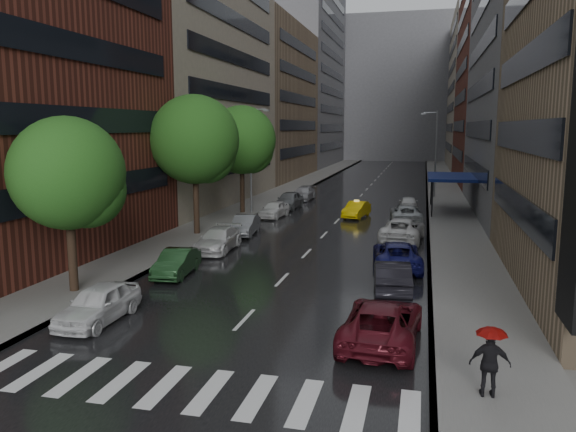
# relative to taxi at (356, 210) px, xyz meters

# --- Properties ---
(ground) EXTENTS (220.00, 220.00, 0.00)m
(ground) POSITION_rel_taxi_xyz_m (-1.29, -30.27, -0.67)
(ground) COLOR gray
(ground) RESTS_ON ground
(road) EXTENTS (14.00, 140.00, 0.01)m
(road) POSITION_rel_taxi_xyz_m (-1.29, 19.73, -0.66)
(road) COLOR black
(road) RESTS_ON ground
(sidewalk_left) EXTENTS (4.00, 140.00, 0.15)m
(sidewalk_left) POSITION_rel_taxi_xyz_m (-10.29, 19.73, -0.59)
(sidewalk_left) COLOR gray
(sidewalk_left) RESTS_ON ground
(sidewalk_right) EXTENTS (4.00, 140.00, 0.15)m
(sidewalk_right) POSITION_rel_taxi_xyz_m (7.71, 19.73, -0.59)
(sidewalk_right) COLOR gray
(sidewalk_right) RESTS_ON ground
(crosswalk) EXTENTS (13.15, 2.80, 0.01)m
(crosswalk) POSITION_rel_taxi_xyz_m (-1.09, -32.27, -0.66)
(crosswalk) COLOR silver
(crosswalk) RESTS_ON ground
(buildings_left) EXTENTS (8.00, 108.00, 38.00)m
(buildings_left) POSITION_rel_taxi_xyz_m (-16.29, 28.52, 15.32)
(buildings_left) COLOR maroon
(buildings_left) RESTS_ON ground
(buildings_right) EXTENTS (8.05, 109.10, 36.00)m
(buildings_right) POSITION_rel_taxi_xyz_m (13.71, 26.43, 14.37)
(buildings_right) COLOR #937A5B
(buildings_right) RESTS_ON ground
(building_far) EXTENTS (40.00, 14.00, 32.00)m
(building_far) POSITION_rel_taxi_xyz_m (-1.29, 87.73, 15.33)
(building_far) COLOR slate
(building_far) RESTS_ON ground
(tree_near) EXTENTS (5.00, 5.00, 7.96)m
(tree_near) POSITION_rel_taxi_xyz_m (-9.89, -24.71, 4.78)
(tree_near) COLOR #382619
(tree_near) RESTS_ON ground
(tree_mid) EXTENTS (6.07, 6.07, 9.67)m
(tree_mid) POSITION_rel_taxi_xyz_m (-9.89, -10.46, 5.96)
(tree_mid) COLOR #382619
(tree_mid) RESTS_ON ground
(tree_far) EXTENTS (5.85, 5.85, 9.32)m
(tree_far) POSITION_rel_taxi_xyz_m (-9.89, -0.29, 5.71)
(tree_far) COLOR #382619
(tree_far) RESTS_ON ground
(taxi) EXTENTS (2.12, 4.24, 1.33)m
(taxi) POSITION_rel_taxi_xyz_m (0.00, 0.00, 0.00)
(taxi) COLOR yellow
(taxi) RESTS_ON ground
(parked_cars_left) EXTENTS (2.15, 42.51, 1.59)m
(parked_cars_left) POSITION_rel_taxi_xyz_m (-6.69, -7.81, 0.04)
(parked_cars_left) COLOR white
(parked_cars_left) RESTS_ON ground
(parked_cars_right) EXTENTS (3.01, 36.96, 1.55)m
(parked_cars_right) POSITION_rel_taxi_xyz_m (4.11, -13.04, 0.07)
(parked_cars_right) COLOR #56111B
(parked_cars_right) RESTS_ON ground
(ped_red_umbrella) EXTENTS (1.10, 0.82, 2.01)m
(ped_red_umbrella) POSITION_rel_taxi_xyz_m (7.28, -31.00, 0.66)
(ped_red_umbrella) COLOR black
(ped_red_umbrella) RESTS_ON sidewalk_right
(street_lamp_left) EXTENTS (1.74, 0.22, 9.00)m
(street_lamp_left) POSITION_rel_taxi_xyz_m (-9.01, -0.27, 4.22)
(street_lamp_left) COLOR gray
(street_lamp_left) RESTS_ON sidewalk_left
(street_lamp_right) EXTENTS (1.74, 0.22, 9.00)m
(street_lamp_right) POSITION_rel_taxi_xyz_m (6.43, 14.73, 4.22)
(street_lamp_right) COLOR gray
(street_lamp_right) RESTS_ON sidewalk_right
(awning) EXTENTS (4.00, 8.00, 3.12)m
(awning) POSITION_rel_taxi_xyz_m (7.69, 4.73, 2.47)
(awning) COLOR navy
(awning) RESTS_ON sidewalk_right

